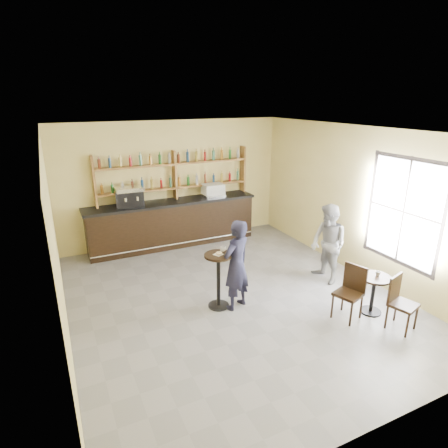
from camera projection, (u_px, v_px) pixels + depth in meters
name	position (u px, v px, depth m)	size (l,w,h in m)	color
floor	(232.00, 297.00, 7.39)	(7.00, 7.00, 0.00)	slate
ceiling	(233.00, 131.00, 6.35)	(7.00, 7.00, 0.00)	white
wall_back	(173.00, 183.00, 9.87)	(7.00, 7.00, 0.00)	#ECDA86
wall_front	(384.00, 316.00, 3.88)	(7.00, 7.00, 0.00)	#ECDA86
wall_left	(56.00, 247.00, 5.66)	(7.00, 7.00, 0.00)	#ECDA86
wall_right	(357.00, 202.00, 8.09)	(7.00, 7.00, 0.00)	#ECDA86
window_pane	(404.00, 212.00, 7.03)	(2.00, 2.00, 0.00)	white
window_frame	(403.00, 212.00, 7.02)	(0.04, 1.70, 2.10)	black
shelf_unit	(175.00, 176.00, 9.69)	(4.00, 0.26, 1.40)	brown
liquor_bottles	(174.00, 169.00, 9.63)	(3.68, 0.10, 1.00)	#8C5919
bar_counter	(173.00, 223.00, 9.82)	(4.45, 0.87, 1.20)	black
espresso_machine	(130.00, 197.00, 9.12)	(0.66, 0.43, 0.47)	black
pastry_case	(213.00, 190.00, 10.04)	(0.55, 0.44, 0.33)	silver
pedestal_table	(218.00, 281.00, 6.90)	(0.52, 0.52, 1.06)	black
napkin	(218.00, 254.00, 6.73)	(0.14, 0.14, 0.00)	white
donut	(219.00, 253.00, 6.71)	(0.12, 0.12, 0.04)	#DCA750
cup_pedestal	(223.00, 249.00, 6.85)	(0.11, 0.11, 0.09)	white
man_main	(236.00, 265.00, 6.77)	(0.63, 0.41, 1.72)	black
cafe_table	(373.00, 294.00, 6.76)	(0.57, 0.57, 0.72)	black
cup_cafe	(378.00, 274.00, 6.65)	(0.09, 0.09, 0.09)	white
chair_west	(348.00, 293.00, 6.54)	(0.42, 0.42, 0.98)	black
chair_south	(403.00, 304.00, 6.24)	(0.41, 0.41, 0.94)	black
patron_second	(328.00, 244.00, 7.78)	(0.82, 0.64, 1.68)	gray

